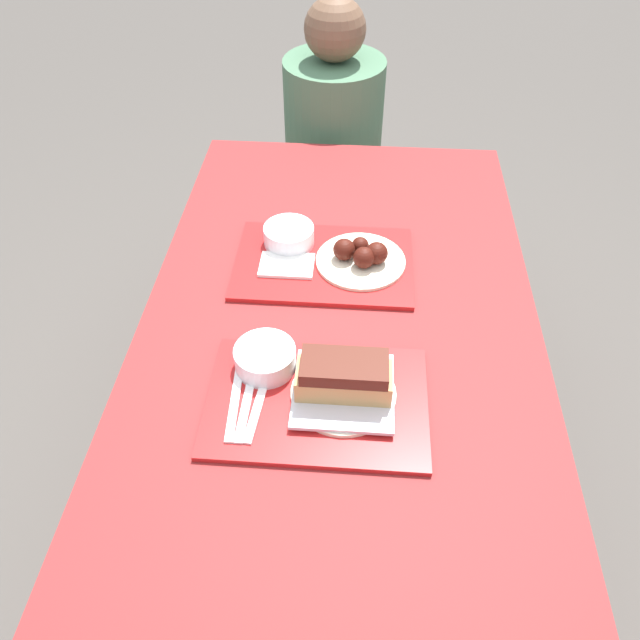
# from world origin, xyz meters

# --- Properties ---
(ground_plane) EXTENTS (12.00, 12.00, 0.00)m
(ground_plane) POSITION_xyz_m (0.00, 0.00, 0.00)
(ground_plane) COLOR #4C4742
(picnic_table) EXTENTS (0.85, 1.58, 0.74)m
(picnic_table) POSITION_xyz_m (0.00, 0.00, 0.65)
(picnic_table) COLOR maroon
(picnic_table) RESTS_ON ground_plane
(picnic_bench_far) EXTENTS (0.81, 0.28, 0.43)m
(picnic_bench_far) POSITION_xyz_m (0.00, 1.01, 0.37)
(picnic_bench_far) COLOR maroon
(picnic_bench_far) RESTS_ON ground_plane
(tray_near) EXTENTS (0.41, 0.29, 0.01)m
(tray_near) POSITION_xyz_m (-0.03, -0.19, 0.75)
(tray_near) COLOR red
(tray_near) RESTS_ON picnic_table
(tray_far) EXTENTS (0.41, 0.29, 0.01)m
(tray_far) POSITION_xyz_m (-0.05, 0.22, 0.75)
(tray_far) COLOR red
(tray_far) RESTS_ON picnic_table
(bowl_coleslaw_near) EXTENTS (0.12, 0.12, 0.05)m
(bowl_coleslaw_near) POSITION_xyz_m (-0.14, -0.11, 0.78)
(bowl_coleslaw_near) COLOR silver
(bowl_coleslaw_near) RESTS_ON tray_near
(brisket_sandwich_plate) EXTENTS (0.20, 0.20, 0.09)m
(brisket_sandwich_plate) POSITION_xyz_m (0.02, -0.17, 0.79)
(brisket_sandwich_plate) COLOR beige
(brisket_sandwich_plate) RESTS_ON tray_near
(plastic_fork_near) EXTENTS (0.02, 0.17, 0.00)m
(plastic_fork_near) POSITION_xyz_m (-0.16, -0.21, 0.76)
(plastic_fork_near) COLOR white
(plastic_fork_near) RESTS_ON tray_near
(plastic_knife_near) EXTENTS (0.03, 0.17, 0.00)m
(plastic_knife_near) POSITION_xyz_m (-0.14, -0.21, 0.76)
(plastic_knife_near) COLOR white
(plastic_knife_near) RESTS_ON tray_near
(plastic_spoon_near) EXTENTS (0.02, 0.17, 0.00)m
(plastic_spoon_near) POSITION_xyz_m (-0.18, -0.21, 0.76)
(plastic_spoon_near) COLOR white
(plastic_spoon_near) RESTS_ON tray_near
(bowl_coleslaw_far) EXTENTS (0.12, 0.12, 0.05)m
(bowl_coleslaw_far) POSITION_xyz_m (-0.13, 0.28, 0.78)
(bowl_coleslaw_far) COLOR silver
(bowl_coleslaw_far) RESTS_ON tray_far
(wings_plate_far) EXTENTS (0.21, 0.21, 0.06)m
(wings_plate_far) POSITION_xyz_m (0.04, 0.22, 0.78)
(wings_plate_far) COLOR beige
(wings_plate_far) RESTS_ON tray_far
(napkin_far) EXTENTS (0.12, 0.09, 0.01)m
(napkin_far) POSITION_xyz_m (-0.13, 0.20, 0.76)
(napkin_far) COLOR white
(napkin_far) RESTS_ON tray_far
(person_seated_across) EXTENTS (0.32, 0.32, 0.66)m
(person_seated_across) POSITION_xyz_m (-0.07, 1.01, 0.71)
(person_seated_across) COLOR #477051
(person_seated_across) RESTS_ON picnic_bench_far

